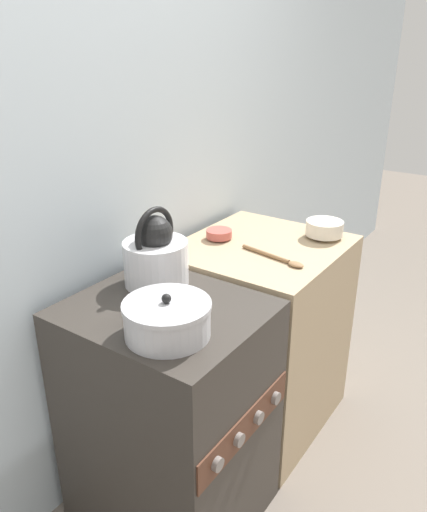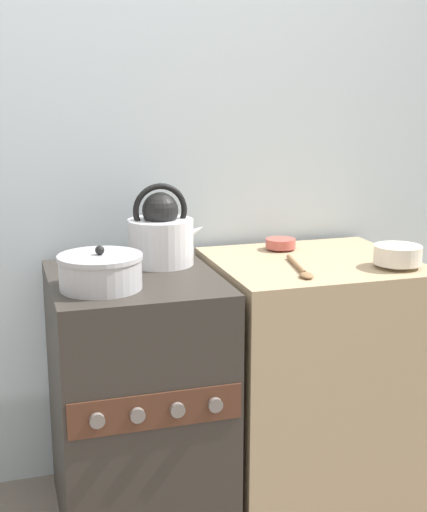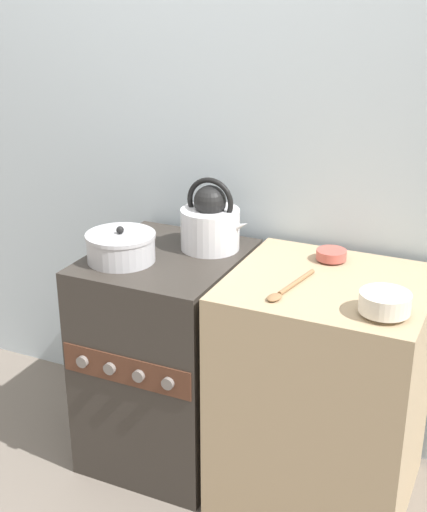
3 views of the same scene
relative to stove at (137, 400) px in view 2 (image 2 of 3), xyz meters
name	(u,v)px [view 2 (image 2 of 3)]	position (x,y,z in m)	size (l,w,h in m)	color
wall_back	(111,144)	(0.00, 0.38, 0.82)	(7.00, 0.06, 2.50)	silver
stove	(137,400)	(0.00, 0.00, 0.00)	(0.54, 0.64, 0.86)	#332D28
counter	(310,377)	(0.63, 0.00, 0.00)	(0.68, 0.62, 0.87)	tan
kettle	(161,234)	(0.12, 0.14, 0.53)	(0.27, 0.22, 0.28)	silver
cooking_pot	(101,272)	(-0.12, -0.11, 0.48)	(0.26, 0.26, 0.13)	#B2B2B7
enamel_bowl	(398,255)	(0.85, -0.17, 0.48)	(0.16, 0.16, 0.07)	beige
small_ceramic_bowl	(281,243)	(0.58, 0.19, 0.46)	(0.11, 0.11, 0.04)	#B75147
wooden_spoon	(300,269)	(0.52, -0.13, 0.45)	(0.08, 0.29, 0.02)	olive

